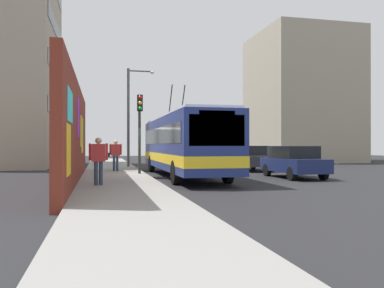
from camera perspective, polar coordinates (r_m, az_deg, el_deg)
The scene contains 13 objects.
ground_plane at distance 21.03m, azimuth -6.48°, elevation -4.59°, with size 80.00×80.00×0.00m, color #232326.
sidewalk_slab at distance 20.91m, azimuth -10.86°, elevation -4.41°, with size 48.00×3.20×0.15m, color gray.
graffiti_wall at distance 17.32m, azimuth -16.22°, elevation 1.33°, with size 14.93×0.32×4.15m.
building_far_left at distance 34.00m, azimuth -24.76°, elevation 11.17°, with size 10.71×6.97×16.58m.
building_far_right at distance 41.31m, azimuth 15.21°, elevation 6.34°, with size 9.37×8.74×12.57m.
city_bus at distance 20.58m, azimuth -1.29°, elevation 0.17°, with size 12.36×2.51×4.90m.
parked_car_navy at distance 20.55m, azimuth 14.17°, elevation -2.37°, with size 4.21×1.83×1.58m.
parked_car_dark_gray at distance 26.00m, azimuth 8.17°, elevation -1.90°, with size 4.42×1.84×1.58m.
pedestrian_near_wall at distance 15.26m, azimuth -13.13°, elevation -1.78°, with size 0.24×0.70×1.76m.
pedestrian_midblock at distance 23.37m, azimuth -10.80°, elevation -1.22°, with size 0.24×0.77×1.76m.
traffic_light at distance 20.94m, azimuth -7.43°, elevation 3.35°, with size 0.49×0.28×4.09m.
street_lamp at distance 28.02m, azimuth -8.59°, elevation 4.76°, with size 0.44×1.88×6.74m.
curbside_puddle at distance 19.92m, azimuth -4.37°, elevation -4.84°, with size 1.28×1.28×0.00m, color black.
Camera 1 is at (-20.84, 2.35, 1.64)m, focal length 37.62 mm.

